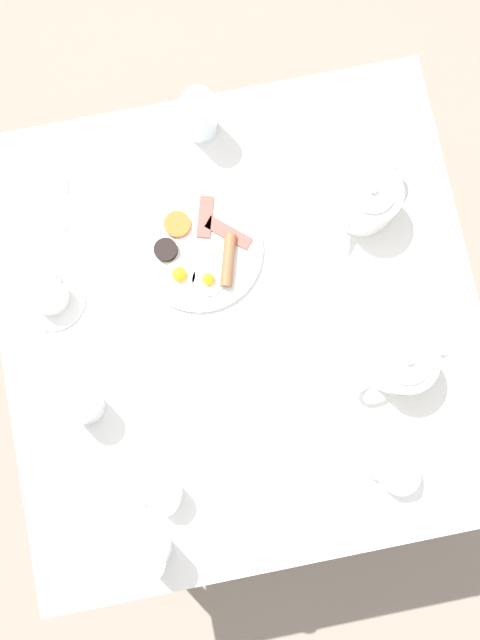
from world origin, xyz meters
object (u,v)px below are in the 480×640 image
object	(u,v)px
water_glass_tall	(83,407)
fork_by_plate	(207,406)
napkin_folded	(295,457)
teacup_with_saucer_left	(50,297)
teapot_near	(368,199)
teacup_with_saucer_right	(397,474)
water_glass_short	(151,556)
wine_glass_spare	(199,116)
creamer_jug	(164,497)
fork_spare	(88,480)
knife_by_plate	(65,188)
spoon_for_tea	(302,129)
teapot_far	(400,363)
breakfast_plate	(200,251)

from	to	relation	value
water_glass_tall	fork_by_plate	distance (m)	0.25
napkin_folded	fork_by_plate	bearing A→B (deg)	-41.00
teacup_with_saucer_left	water_glass_tall	xyz separation A→B (m)	(-0.04, 0.24, 0.03)
teapot_near	teacup_with_saucer_right	distance (m)	0.56
water_glass_short	wine_glass_spare	bearing A→B (deg)	-106.72
water_glass_tall	water_glass_short	size ratio (longest dim) A/B	0.82
water_glass_tall	napkin_folded	xyz separation A→B (m)	(-0.40, 0.18, -0.05)
creamer_jug	fork_spare	world-z (taller)	creamer_jug
water_glass_tall	knife_by_plate	size ratio (longest dim) A/B	0.52
knife_by_plate	spoon_for_tea	size ratio (longest dim) A/B	1.38
teapot_near	teapot_far	world-z (taller)	same
teacup_with_saucer_right	fork_spare	bearing A→B (deg)	-9.78
water_glass_short	teacup_with_saucer_right	bearing A→B (deg)	-174.15
fork_by_plate	spoon_for_tea	bearing A→B (deg)	-120.11
teacup_with_saucer_left	wine_glass_spare	size ratio (longest dim) A/B	1.11
fork_by_plate	fork_spare	world-z (taller)	same
water_glass_tall	napkin_folded	world-z (taller)	water_glass_tall
fork_by_plate	knife_by_plate	distance (m)	0.56
teacup_with_saucer_right	fork_by_plate	world-z (taller)	teacup_with_saucer_right
breakfast_plate	knife_by_plate	world-z (taller)	breakfast_plate
spoon_for_tea	teapot_far	bearing A→B (deg)	98.46
fork_spare	fork_by_plate	bearing A→B (deg)	-159.11
teacup_with_saucer_left	spoon_for_tea	xyz separation A→B (m)	(-0.60, -0.26, -0.02)
fork_by_plate	spoon_for_tea	size ratio (longest dim) A/B	1.23
teacup_with_saucer_right	napkin_folded	world-z (taller)	teacup_with_saucer_right
knife_by_plate	spoon_for_tea	distance (m)	0.53
teacup_with_saucer_right	napkin_folded	bearing A→B (deg)	-20.25
knife_by_plate	spoon_for_tea	xyz separation A→B (m)	(-0.53, -0.03, 0.00)
teacup_with_saucer_left	breakfast_plate	bearing A→B (deg)	-173.20
teapot_far	teacup_with_saucer_right	distance (m)	0.22
fork_by_plate	spoon_for_tea	distance (m)	0.64
fork_by_plate	water_glass_tall	bearing A→B (deg)	-10.47
teapot_near	spoon_for_tea	world-z (taller)	teapot_near
teapot_near	teapot_far	xyz separation A→B (m)	(0.01, 0.34, 0.00)
wine_glass_spare	fork_spare	distance (m)	0.79
wine_glass_spare	fork_by_plate	xyz separation A→B (m)	(0.10, 0.60, -0.06)
teapot_far	napkin_folded	bearing A→B (deg)	-170.27
creamer_jug	napkin_folded	xyz separation A→B (m)	(-0.27, -0.02, -0.03)
wine_glass_spare	teacup_with_saucer_left	bearing A→B (deg)	39.32
creamer_jug	napkin_folded	distance (m)	0.28
wine_glass_spare	spoon_for_tea	bearing A→B (deg)	168.20
water_glass_tall	spoon_for_tea	bearing A→B (deg)	-137.99
water_glass_short	creamer_jug	xyz separation A→B (m)	(-0.04, -0.10, -0.03)
knife_by_plate	teacup_with_saucer_left	bearing A→B (deg)	74.82
water_glass_tall	wine_glass_spare	world-z (taller)	wine_glass_spare
breakfast_plate	teacup_with_saucer_right	xyz separation A→B (m)	(-0.30, 0.53, 0.02)
teapot_near	water_glass_short	world-z (taller)	teapot_near
water_glass_short	spoon_for_tea	bearing A→B (deg)	-120.39
teapot_far	teacup_with_saucer_right	xyz separation A→B (m)	(0.05, 0.22, -0.03)
teapot_far	fork_spare	distance (m)	0.68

